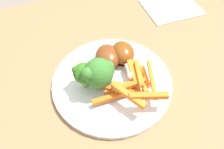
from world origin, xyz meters
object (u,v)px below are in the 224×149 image
object	(u,v)px
broccoli_floret_middle	(100,70)
broccoli_floret_front	(99,73)
carrot_fries_pile	(132,85)
chicken_drumstick_near	(123,54)
dining_table	(140,101)
dinner_plate	(112,81)
broccoli_floret_back	(83,73)
chicken_drumstick_far	(108,58)

from	to	relation	value
broccoli_floret_middle	broccoli_floret_front	bearing A→B (deg)	66.47
carrot_fries_pile	chicken_drumstick_near	size ratio (longest dim) A/B	1.33
dining_table	dinner_plate	size ratio (longest dim) A/B	4.16
broccoli_floret_front	broccoli_floret_middle	world-z (taller)	broccoli_floret_front
broccoli_floret_back	chicken_drumstick_far	xyz separation A→B (m)	(-0.07, -0.04, -0.02)
broccoli_floret_back	chicken_drumstick_near	distance (m)	0.12
carrot_fries_pile	chicken_drumstick_near	world-z (taller)	carrot_fries_pile
dining_table	carrot_fries_pile	size ratio (longest dim) A/B	7.17
broccoli_floret_middle	chicken_drumstick_near	xyz separation A→B (m)	(-0.07, -0.04, -0.02)
broccoli_floret_front	broccoli_floret_middle	bearing A→B (deg)	-113.53
carrot_fries_pile	dining_table	bearing A→B (deg)	-153.72
broccoli_floret_front	chicken_drumstick_near	world-z (taller)	broccoli_floret_front
broccoli_floret_middle	broccoli_floret_back	distance (m)	0.04
broccoli_floret_back	dining_table	bearing A→B (deg)	167.55
carrot_fries_pile	chicken_drumstick_far	world-z (taller)	carrot_fries_pile
dinner_plate	chicken_drumstick_far	xyz separation A→B (m)	(-0.01, -0.05, 0.03)
broccoli_floret_front	carrot_fries_pile	xyz separation A→B (m)	(-0.06, 0.03, -0.03)
chicken_drumstick_far	dinner_plate	bearing A→B (deg)	78.73
broccoli_floret_front	dining_table	bearing A→B (deg)	173.22
chicken_drumstick_near	dining_table	bearing A→B (deg)	111.18
broccoli_floret_front	chicken_drumstick_far	world-z (taller)	broccoli_floret_front
carrot_fries_pile	broccoli_floret_front	bearing A→B (deg)	-29.82
dining_table	broccoli_floret_back	world-z (taller)	broccoli_floret_back
chicken_drumstick_far	broccoli_floret_front	bearing A→B (deg)	54.35
dinner_plate	broccoli_floret_middle	bearing A→B (deg)	-12.56
carrot_fries_pile	chicken_drumstick_far	size ratio (longest dim) A/B	1.31
dining_table	broccoli_floret_middle	size ratio (longest dim) A/B	17.46
chicken_drumstick_near	broccoli_floret_middle	bearing A→B (deg)	28.83
dinner_plate	carrot_fries_pile	xyz separation A→B (m)	(-0.03, 0.04, 0.03)
dining_table	broccoli_floret_front	size ratio (longest dim) A/B	13.71
broccoli_floret_back	chicken_drumstick_near	xyz separation A→B (m)	(-0.11, -0.04, -0.02)
dinner_plate	broccoli_floret_back	xyz separation A→B (m)	(0.06, -0.01, 0.05)
broccoli_floret_middle	carrot_fries_pile	distance (m)	0.08
dining_table	broccoli_floret_middle	distance (m)	0.18
chicken_drumstick_near	broccoli_floret_back	bearing A→B (deg)	18.77
broccoli_floret_middle	carrot_fries_pile	world-z (taller)	broccoli_floret_middle
dinner_plate	broccoli_floret_front	world-z (taller)	broccoli_floret_front
chicken_drumstick_far	carrot_fries_pile	bearing A→B (deg)	101.33
broccoli_floret_front	chicken_drumstick_far	distance (m)	0.08
broccoli_floret_back	broccoli_floret_front	bearing A→B (deg)	149.85
broccoli_floret_front	broccoli_floret_middle	size ratio (longest dim) A/B	1.27
chicken_drumstick_near	carrot_fries_pile	bearing A→B (deg)	78.01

